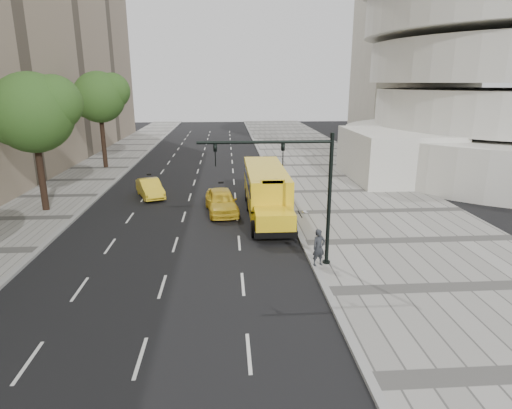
{
  "coord_description": "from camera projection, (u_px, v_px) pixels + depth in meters",
  "views": [
    {
      "loc": [
        1.9,
        -27.1,
        8.55
      ],
      "look_at": [
        3.5,
        -4.0,
        1.9
      ],
      "focal_mm": 30.0,
      "sensor_mm": 36.0,
      "label": 1
    }
  ],
  "objects": [
    {
      "name": "traffic_signal",
      "position": [
        300.0,
        184.0,
        19.44
      ],
      "size": [
        6.18,
        0.36,
        6.4
      ],
      "color": "black",
      "rests_on": "ground"
    },
    {
      "name": "ground",
      "position": [
        199.0,
        216.0,
        28.22
      ],
      "size": [
        140.0,
        140.0,
        0.0
      ],
      "primitive_type": "plane",
      "color": "black",
      "rests_on": "ground"
    },
    {
      "name": "curb_far",
      "position": [
        75.0,
        218.0,
        27.66
      ],
      "size": [
        0.3,
        140.0,
        0.15
      ],
      "primitive_type": "cube",
      "color": "gray",
      "rests_on": "ground"
    },
    {
      "name": "sidewalk_far",
      "position": [
        27.0,
        219.0,
        27.46
      ],
      "size": [
        6.0,
        140.0,
        0.15
      ],
      "primitive_type": "cube",
      "color": "gray",
      "rests_on": "ground"
    },
    {
      "name": "curb_museum",
      "position": [
        289.0,
        214.0,
        28.59
      ],
      "size": [
        0.3,
        140.0,
        0.15
      ],
      "primitive_type": "cube",
      "color": "gray",
      "rests_on": "ground"
    },
    {
      "name": "school_bus",
      "position": [
        266.0,
        187.0,
        28.74
      ],
      "size": [
        2.96,
        11.56,
        3.19
      ],
      "color": "yellow",
      "rests_on": "ground"
    },
    {
      "name": "sidewalk_museum",
      "position": [
        377.0,
        212.0,
        28.99
      ],
      "size": [
        12.0,
        140.0,
        0.15
      ],
      "primitive_type": "cube",
      "color": "gray",
      "rests_on": "ground"
    },
    {
      "name": "taxi_near",
      "position": [
        221.0,
        201.0,
        28.82
      ],
      "size": [
        2.54,
        5.02,
        1.64
      ],
      "primitive_type": "imported",
      "rotation": [
        0.0,
        0.0,
        0.13
      ],
      "color": "yellow",
      "rests_on": "ground"
    },
    {
      "name": "taxi_far",
      "position": [
        150.0,
        188.0,
        32.8
      ],
      "size": [
        2.89,
        4.46,
        1.39
      ],
      "primitive_type": "imported",
      "rotation": [
        0.0,
        0.0,
        0.37
      ],
      "color": "yellow",
      "rests_on": "ground"
    },
    {
      "name": "pedestrian",
      "position": [
        319.0,
        248.0,
        20.13
      ],
      "size": [
        0.76,
        0.63,
        1.79
      ],
      "primitive_type": "imported",
      "rotation": [
        0.0,
        0.0,
        0.36
      ],
      "color": "#282B2F",
      "rests_on": "sidewalk_museum"
    },
    {
      "name": "tree_c",
      "position": [
        100.0,
        97.0,
        41.95
      ],
      "size": [
        5.59,
        4.96,
        9.6
      ],
      "color": "black",
      "rests_on": "ground"
    },
    {
      "name": "guggenheim",
      "position": [
        490.0,
        31.0,
        44.17
      ],
      "size": [
        33.2,
        42.2,
        35.0
      ],
      "color": "silver",
      "rests_on": "ground"
    },
    {
      "name": "tree_b",
      "position": [
        34.0,
        112.0,
        27.44
      ],
      "size": [
        5.79,
        5.14,
        9.22
      ],
      "color": "black",
      "rests_on": "ground"
    }
  ]
}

